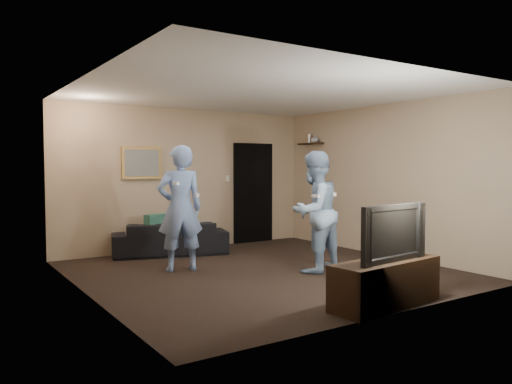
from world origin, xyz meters
TOP-DOWN VIEW (x-y plane):
  - ground at (0.00, 0.00)m, footprint 5.00×5.00m
  - ceiling at (0.00, 0.00)m, footprint 5.00×5.00m
  - wall_back at (0.00, 2.50)m, footprint 5.00×0.04m
  - wall_front at (0.00, -2.50)m, footprint 5.00×0.04m
  - wall_left at (-2.50, 0.00)m, footprint 0.04×5.00m
  - wall_right at (2.50, 0.00)m, footprint 0.04×5.00m
  - sofa at (-0.56, 2.05)m, footprint 2.09×1.28m
  - throw_pillow at (-0.79, 2.05)m, footprint 0.50×0.32m
  - painting_frame at (-0.90, 2.48)m, footprint 0.72×0.05m
  - painting_canvas at (-0.90, 2.45)m, footprint 0.62×0.01m
  - doorway at (1.45, 2.47)m, footprint 0.90×0.06m
  - light_switch at (0.85, 2.48)m, footprint 0.08×0.02m
  - wall_shelf at (2.39, 1.80)m, footprint 0.20×0.60m
  - shelf_vase at (2.39, 1.67)m, footprint 0.16×0.16m
  - shelf_figurine at (2.39, 1.84)m, footprint 0.06×0.06m
  - tv_console at (0.14, -2.23)m, footprint 1.47×0.60m
  - television at (0.14, -2.23)m, footprint 1.09×0.25m
  - wii_player_left at (-0.97, 0.72)m, footprint 0.75×0.57m
  - wii_player_right at (0.63, -0.42)m, footprint 0.97×0.83m

SIDE VIEW (x-z plane):
  - ground at x=0.00m, z-range 0.00..0.00m
  - tv_console at x=0.14m, z-range -0.01..0.51m
  - sofa at x=-0.56m, z-range 0.00..0.57m
  - throw_pillow at x=-0.79m, z-range 0.24..0.72m
  - television at x=0.14m, z-range 0.51..1.13m
  - wii_player_right at x=0.63m, z-range 0.00..1.76m
  - wii_player_left at x=-0.97m, z-range 0.00..1.85m
  - doorway at x=1.45m, z-range 0.00..2.00m
  - wall_back at x=0.00m, z-range 0.00..2.60m
  - wall_front at x=0.00m, z-range 0.00..2.60m
  - wall_left at x=-2.50m, z-range 0.00..2.60m
  - wall_right at x=2.50m, z-range 0.00..2.60m
  - light_switch at x=0.85m, z-range 1.24..1.36m
  - painting_frame at x=-0.90m, z-range 1.32..1.89m
  - painting_canvas at x=-0.90m, z-range 1.37..1.83m
  - wall_shelf at x=2.39m, z-range 1.98..2.00m
  - shelf_vase at x=2.39m, z-range 2.00..2.16m
  - shelf_figurine at x=2.39m, z-range 2.00..2.18m
  - ceiling at x=0.00m, z-range 2.58..2.62m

